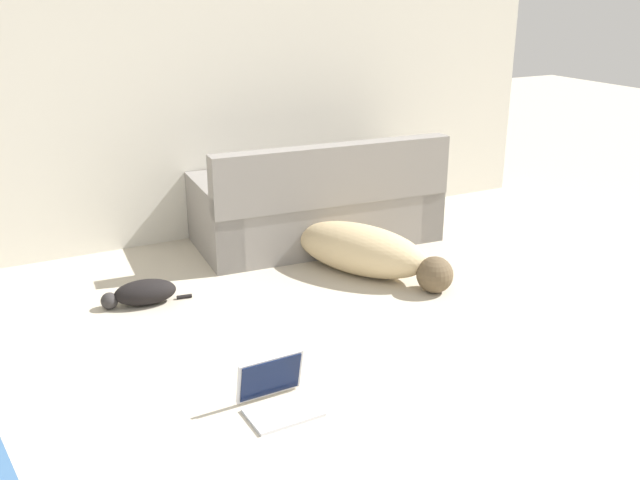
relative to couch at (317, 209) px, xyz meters
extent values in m
cube|color=beige|center=(-1.10, 0.54, 1.10)|extent=(6.67, 0.06, 2.71)
cube|color=gray|center=(0.00, 0.04, -0.07)|extent=(1.81, 0.93, 0.38)
cube|color=gray|center=(-0.02, -0.30, 0.34)|extent=(1.77, 0.26, 0.42)
cube|color=gray|center=(0.78, -0.01, 0.00)|extent=(0.25, 0.82, 0.52)
cube|color=gray|center=(-0.78, 0.10, 0.00)|extent=(0.25, 0.82, 0.52)
ellipsoid|color=tan|center=(-0.02, -0.68, -0.09)|extent=(0.80, 1.05, 0.34)
sphere|color=brown|center=(0.24, -1.17, -0.14)|extent=(0.32, 0.32, 0.23)
cylinder|color=tan|center=(-0.31, -0.13, -0.23)|extent=(0.16, 0.24, 0.05)
ellipsoid|color=black|center=(-1.44, -0.51, -0.18)|extent=(0.39, 0.24, 0.15)
sphere|color=#2D2B2B|center=(-1.65, -0.48, -0.21)|extent=(0.12, 0.12, 0.10)
cylinder|color=black|center=(-1.21, -0.54, -0.24)|extent=(0.10, 0.04, 0.02)
cube|color=#B7B7BC|center=(-1.18, -1.97, -0.25)|extent=(0.33, 0.23, 0.02)
cube|color=#B7B7BC|center=(-1.18, -1.83, -0.13)|extent=(0.33, 0.07, 0.22)
cube|color=#0F1938|center=(-1.18, -1.84, -0.13)|extent=(0.30, 0.06, 0.20)
camera|label=1|loc=(-2.30, -4.52, 1.61)|focal=40.00mm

